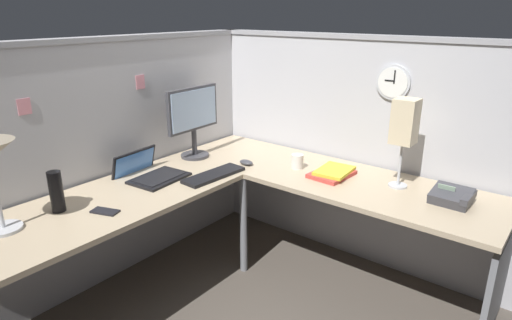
# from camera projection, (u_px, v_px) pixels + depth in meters

# --- Properties ---
(ground_plane) EXTENTS (6.80, 6.80, 0.00)m
(ground_plane) POSITION_uv_depth(u_px,v_px,m) (247.00, 289.00, 2.84)
(ground_plane) COLOR #4C443D
(cubicle_wall_back) EXTENTS (2.57, 0.12, 1.58)m
(cubicle_wall_back) POSITION_uv_depth(u_px,v_px,m) (107.00, 162.00, 2.82)
(cubicle_wall_back) COLOR #B2B2B7
(cubicle_wall_back) RESTS_ON ground
(cubicle_wall_right) EXTENTS (0.12, 2.37, 1.58)m
(cubicle_wall_right) POSITION_uv_depth(u_px,v_px,m) (353.00, 150.00, 3.08)
(cubicle_wall_right) COLOR #B2B2B7
(cubicle_wall_right) RESTS_ON ground
(desk) EXTENTS (2.35, 2.15, 0.73)m
(desk) POSITION_uv_depth(u_px,v_px,m) (237.00, 211.00, 2.50)
(desk) COLOR tan
(desk) RESTS_ON ground
(monitor) EXTENTS (0.46, 0.20, 0.50)m
(monitor) POSITION_uv_depth(u_px,v_px,m) (193.00, 117.00, 3.03)
(monitor) COLOR #38383D
(monitor) RESTS_ON desk
(laptop) EXTENTS (0.37, 0.41, 0.22)m
(laptop) POSITION_uv_depth(u_px,v_px,m) (148.00, 173.00, 2.75)
(laptop) COLOR black
(laptop) RESTS_ON desk
(keyboard) EXTENTS (0.44, 0.17, 0.02)m
(keyboard) POSITION_uv_depth(u_px,v_px,m) (214.00, 175.00, 2.75)
(keyboard) COLOR black
(keyboard) RESTS_ON desk
(computer_mouse) EXTENTS (0.06, 0.10, 0.03)m
(computer_mouse) POSITION_uv_depth(u_px,v_px,m) (246.00, 162.00, 2.96)
(computer_mouse) COLOR #38383D
(computer_mouse) RESTS_ON desk
(cell_phone) EXTENTS (0.11, 0.16, 0.01)m
(cell_phone) POSITION_uv_depth(u_px,v_px,m) (105.00, 211.00, 2.27)
(cell_phone) COLOR black
(cell_phone) RESTS_ON desk
(thermos_flask) EXTENTS (0.07, 0.07, 0.22)m
(thermos_flask) POSITION_uv_depth(u_px,v_px,m) (56.00, 192.00, 2.25)
(thermos_flask) COLOR black
(thermos_flask) RESTS_ON desk
(office_phone) EXTENTS (0.19, 0.21, 0.11)m
(office_phone) POSITION_uv_depth(u_px,v_px,m) (453.00, 197.00, 2.36)
(office_phone) COLOR #38383D
(office_phone) RESTS_ON desk
(book_stack) EXTENTS (0.30, 0.23, 0.04)m
(book_stack) POSITION_uv_depth(u_px,v_px,m) (333.00, 173.00, 2.76)
(book_stack) COLOR #BF3F38
(book_stack) RESTS_ON desk
(desk_lamp_paper) EXTENTS (0.13, 0.13, 0.53)m
(desk_lamp_paper) POSITION_uv_depth(u_px,v_px,m) (405.00, 124.00, 2.47)
(desk_lamp_paper) COLOR #B7BABF
(desk_lamp_paper) RESTS_ON desk
(coffee_mug) EXTENTS (0.08, 0.08, 0.10)m
(coffee_mug) POSITION_uv_depth(u_px,v_px,m) (297.00, 161.00, 2.88)
(coffee_mug) COLOR silver
(coffee_mug) RESTS_ON desk
(wall_clock) EXTENTS (0.04, 0.22, 0.22)m
(wall_clock) POSITION_uv_depth(u_px,v_px,m) (394.00, 82.00, 2.72)
(wall_clock) COLOR #B7BABF
(pinned_note_middle) EXTENTS (0.07, 0.00, 0.09)m
(pinned_note_middle) POSITION_uv_depth(u_px,v_px,m) (24.00, 107.00, 2.29)
(pinned_note_middle) COLOR pink
(pinned_note_rightmost) EXTENTS (0.07, 0.00, 0.09)m
(pinned_note_rightmost) POSITION_uv_depth(u_px,v_px,m) (140.00, 82.00, 2.83)
(pinned_note_rightmost) COLOR pink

